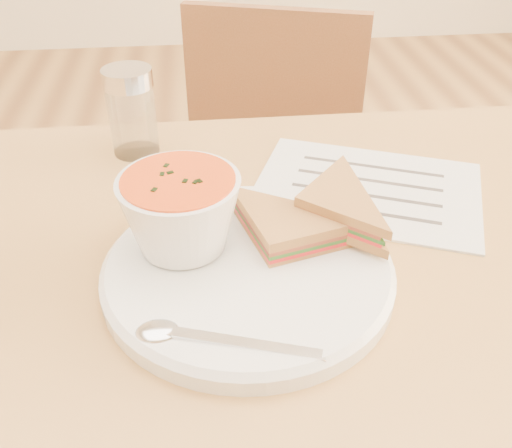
{
  "coord_description": "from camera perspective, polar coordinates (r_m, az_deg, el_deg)",
  "views": [
    {
      "loc": [
        -0.02,
        -0.43,
        1.12
      ],
      "look_at": [
        0.03,
        0.01,
        0.8
      ],
      "focal_mm": 40.0,
      "sensor_mm": 36.0,
      "label": 1
    }
  ],
  "objects": [
    {
      "name": "sandwich_half_b",
      "position": [
        0.57,
        3.8,
        1.35
      ],
      "size": [
        0.15,
        0.15,
        0.03
      ],
      "primitive_type": null,
      "rotation": [
        0.0,
        0.0,
        -0.71
      ],
      "color": "#A6683A",
      "rests_on": "plate"
    },
    {
      "name": "soup_bowl",
      "position": [
        0.55,
        -7.48,
        0.76
      ],
      "size": [
        0.15,
        0.15,
        0.08
      ],
      "primitive_type": null,
      "rotation": [
        0.0,
        0.0,
        0.34
      ],
      "color": "white",
      "rests_on": "plate"
    },
    {
      "name": "condiment_shaker",
      "position": [
        0.77,
        -12.31,
        10.9
      ],
      "size": [
        0.07,
        0.07,
        0.11
      ],
      "primitive_type": null,
      "rotation": [
        0.0,
        0.0,
        0.16
      ],
      "color": "silver",
      "rests_on": "dining_table"
    },
    {
      "name": "paper_menu",
      "position": [
        0.7,
        11.04,
        3.49
      ],
      "size": [
        0.32,
        0.28,
        0.0
      ],
      "primitive_type": null,
      "rotation": [
        0.0,
        0.0,
        -0.39
      ],
      "color": "white",
      "rests_on": "dining_table"
    },
    {
      "name": "plate",
      "position": [
        0.55,
        -0.8,
        -4.8
      ],
      "size": [
        0.37,
        0.37,
        0.02
      ],
      "primitive_type": null,
      "rotation": [
        0.0,
        0.0,
        -0.38
      ],
      "color": "white",
      "rests_on": "dining_table"
    },
    {
      "name": "chair_far",
      "position": [
        1.18,
        0.08,
        -1.07
      ],
      "size": [
        0.46,
        0.46,
        0.82
      ],
      "primitive_type": null,
      "rotation": [
        0.0,
        0.0,
        2.82
      ],
      "color": "brown",
      "rests_on": "floor"
    },
    {
      "name": "spoon",
      "position": [
        0.47,
        -3.52,
        -11.56
      ],
      "size": [
        0.19,
        0.09,
        0.01
      ],
      "primitive_type": null,
      "rotation": [
        0.0,
        0.0,
        -0.29
      ],
      "color": "silver",
      "rests_on": "plate"
    },
    {
      "name": "sandwich_half_a",
      "position": [
        0.53,
        1.34,
        -3.58
      ],
      "size": [
        0.14,
        0.14,
        0.03
      ],
      "primitive_type": null,
      "rotation": [
        0.0,
        0.0,
        0.26
      ],
      "color": "#A6683A",
      "rests_on": "plate"
    }
  ]
}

